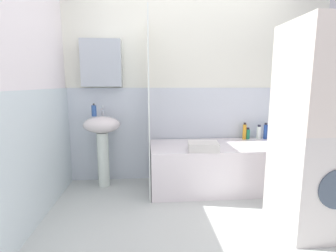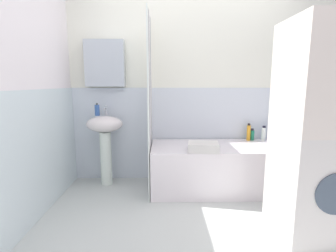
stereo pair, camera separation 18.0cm
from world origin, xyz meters
TOP-DOWN VIEW (x-y plane):
  - ground_plane at (0.00, 0.00)m, footprint 4.80×5.60m
  - wall_back_tiled at (-0.07, 1.26)m, footprint 3.60×0.18m
  - wall_left_tiled at (-1.57, 0.34)m, footprint 0.07×1.81m
  - sink at (-1.09, 1.03)m, footprint 0.44×0.34m
  - faucet at (-1.09, 1.11)m, footprint 0.03×0.12m
  - soap_dispenser at (-1.18, 1.06)m, footprint 0.06×0.06m
  - bathtub at (0.29, 0.86)m, footprint 1.61×0.71m
  - shower_curtain at (-0.53, 0.86)m, footprint 0.01×0.71m
  - lotion_bottle at (1.00, 1.13)m, footprint 0.05×0.05m
  - conditioner_bottle at (0.90, 1.12)m, footprint 0.05×0.05m
  - shampoo_bottle at (0.77, 1.15)m, footprint 0.05×0.05m
  - body_wash_bottle at (0.71, 1.13)m, footprint 0.05×0.05m
  - towel_folded at (0.06, 0.63)m, footprint 0.35×0.29m
  - washer_dryer_stack at (0.86, -0.06)m, footprint 0.57×0.59m

SIDE VIEW (x-z plane):
  - ground_plane at x=0.00m, z-range -0.04..0.00m
  - bathtub at x=0.29m, z-range 0.00..0.53m
  - towel_folded at x=0.06m, z-range 0.53..0.62m
  - shampoo_bottle at x=0.77m, z-range 0.53..0.68m
  - conditioner_bottle at x=0.90m, z-range 0.53..0.72m
  - lotion_bottle at x=1.00m, z-range 0.53..0.74m
  - sink at x=-1.09m, z-range 0.20..1.07m
  - body_wash_bottle at x=0.71m, z-range 0.53..0.75m
  - washer_dryer_stack at x=0.86m, z-range 0.00..1.74m
  - faucet at x=-1.09m, z-range 0.87..0.99m
  - soap_dispenser at x=-1.18m, z-range 0.86..1.01m
  - shower_curtain at x=-0.53m, z-range 0.00..2.00m
  - wall_left_tiled at x=-1.57m, z-range -0.08..2.32m
  - wall_back_tiled at x=-0.07m, z-range -0.06..2.34m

